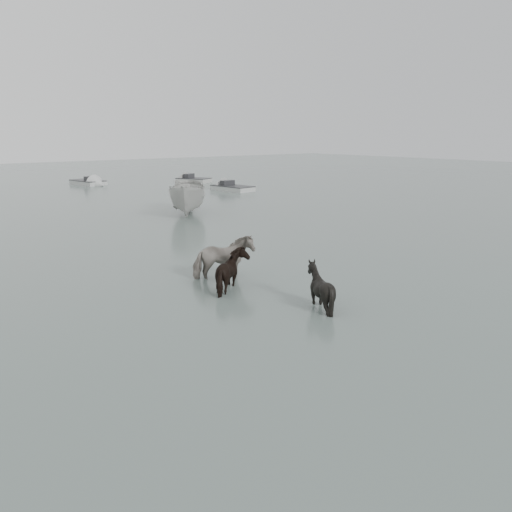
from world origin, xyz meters
The scene contains 8 objects.
ground centered at (0.00, 0.00, 0.00)m, with size 140.00×140.00×0.00m, color #4E5D56.
pony_pinto centered at (0.24, 2.59, 0.77)m, with size 0.83×1.82×1.54m, color black.
pony_dark centered at (-0.17, 1.46, 0.70)m, with size 1.38×1.18×1.40m, color black.
pony_black centered at (0.72, -1.04, 0.70)m, with size 1.13×1.27×1.40m, color black.
boat_small centered at (5.73, 14.00, 0.97)m, with size 1.89×5.03×1.94m, color #ACABA7.
skiff_port centered at (14.19, 21.79, 0.38)m, with size 4.72×1.60×0.75m, color #A9ACA9, non-canonical shape.
skiff_mid centered at (7.05, 33.09, 0.38)m, with size 4.76×1.60×0.75m, color #ABADAA, non-canonical shape.
skiff_star centered at (15.27, 29.33, 0.38)m, with size 3.98×1.60×0.75m, color #A3A39F, non-canonical shape.
Camera 1 is at (-8.00, -9.58, 4.33)m, focal length 35.00 mm.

